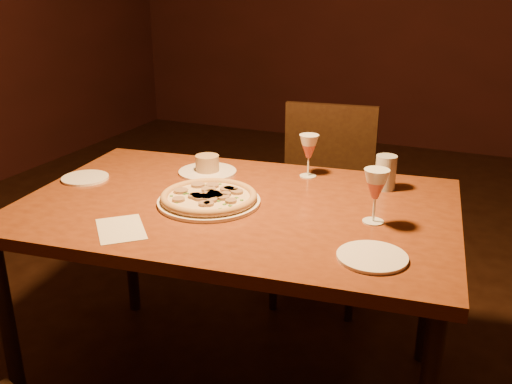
% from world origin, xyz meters
% --- Properties ---
extents(floor, '(7.00, 7.00, 0.00)m').
position_xyz_m(floor, '(0.00, 0.00, 0.00)').
color(floor, '#331D11').
rests_on(floor, ground).
extents(dining_table, '(1.57, 1.11, 0.79)m').
position_xyz_m(dining_table, '(-0.22, -0.27, 0.72)').
color(dining_table, brown).
rests_on(dining_table, floor).
extents(chair_far, '(0.51, 0.51, 0.94)m').
position_xyz_m(chair_far, '(-0.16, 0.61, 0.53)').
color(chair_far, black).
rests_on(chair_far, floor).
extents(pizza_plate, '(0.35, 0.35, 0.04)m').
position_xyz_m(pizza_plate, '(-0.30, -0.31, 0.81)').
color(pizza_plate, white).
rests_on(pizza_plate, dining_table).
extents(ramekin_saucer, '(0.23, 0.23, 0.07)m').
position_xyz_m(ramekin_saucer, '(-0.46, -0.02, 0.82)').
color(ramekin_saucer, white).
rests_on(ramekin_saucer, dining_table).
extents(wine_glass_far, '(0.08, 0.08, 0.17)m').
position_xyz_m(wine_glass_far, '(-0.08, 0.10, 0.88)').
color(wine_glass_far, '#C75D53').
rests_on(wine_glass_far, dining_table).
extents(wine_glass_right, '(0.08, 0.08, 0.18)m').
position_xyz_m(wine_glass_right, '(0.25, -0.24, 0.88)').
color(wine_glass_right, '#C75D53').
rests_on(wine_glass_right, dining_table).
extents(water_tumbler, '(0.08, 0.08, 0.13)m').
position_xyz_m(water_tumbler, '(0.22, 0.07, 0.86)').
color(water_tumbler, '#B3BDC4').
rests_on(water_tumbler, dining_table).
extents(side_plate_left, '(0.18, 0.18, 0.01)m').
position_xyz_m(side_plate_left, '(-0.86, -0.27, 0.80)').
color(side_plate_left, white).
rests_on(side_plate_left, dining_table).
extents(side_plate_near, '(0.20, 0.20, 0.01)m').
position_xyz_m(side_plate_near, '(0.30, -0.49, 0.80)').
color(side_plate_near, white).
rests_on(side_plate_near, dining_table).
extents(menu_card, '(0.24, 0.24, 0.00)m').
position_xyz_m(menu_card, '(-0.45, -0.61, 0.79)').
color(menu_card, beige).
rests_on(menu_card, dining_table).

